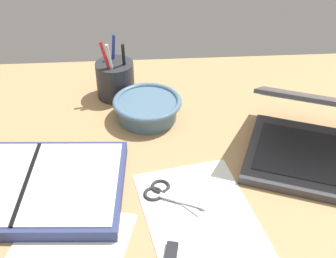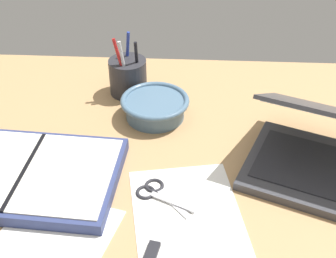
# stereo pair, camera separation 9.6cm
# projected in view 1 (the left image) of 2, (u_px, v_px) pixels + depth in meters

# --- Properties ---
(desk_top) EXTENTS (1.40, 1.00, 0.02)m
(desk_top) POSITION_uv_depth(u_px,v_px,m) (175.00, 178.00, 0.96)
(desk_top) COLOR tan
(desk_top) RESTS_ON ground
(laptop) EXTENTS (0.39, 0.37, 0.18)m
(laptop) POSITION_uv_depth(u_px,v_px,m) (325.00, 140.00, 0.97)
(laptop) COLOR #38383D
(laptop) RESTS_ON desk_top
(bowl) EXTENTS (0.16, 0.16, 0.05)m
(bowl) POSITION_uv_depth(u_px,v_px,m) (147.00, 108.00, 1.10)
(bowl) COLOR slate
(bowl) RESTS_ON desk_top
(pen_cup) EXTENTS (0.09, 0.09, 0.16)m
(pen_cup) POSITION_uv_depth(u_px,v_px,m) (115.00, 79.00, 1.17)
(pen_cup) COLOR #28282D
(pen_cup) RESTS_ON desk_top
(planner) EXTENTS (0.38, 0.28, 0.03)m
(planner) POSITION_uv_depth(u_px,v_px,m) (28.00, 187.00, 0.90)
(planner) COLOR navy
(planner) RESTS_ON desk_top
(scissors) EXTENTS (0.12, 0.10, 0.01)m
(scissors) POSITION_uv_depth(u_px,v_px,m) (163.00, 193.00, 0.91)
(scissors) COLOR #B7B7BC
(scissors) RESTS_ON desk_top
(paper_sheet_front) EXTENTS (0.25, 0.32, 0.00)m
(paper_sheet_front) POSITION_uv_depth(u_px,v_px,m) (201.00, 218.00, 0.86)
(paper_sheet_front) COLOR white
(paper_sheet_front) RESTS_ON desk_top
(usb_drive) EXTENTS (0.03, 0.07, 0.01)m
(usb_drive) POSITION_uv_depth(u_px,v_px,m) (171.00, 256.00, 0.78)
(usb_drive) COLOR black
(usb_drive) RESTS_ON desk_top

